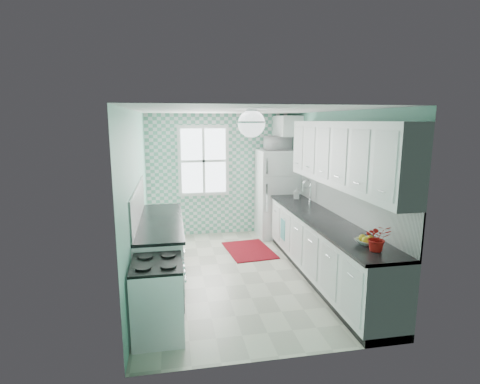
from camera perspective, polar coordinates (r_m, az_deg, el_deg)
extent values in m
cube|color=beige|center=(6.02, -0.03, -12.32)|extent=(3.00, 4.40, 0.02)
cube|color=white|center=(5.54, -0.03, 12.40)|extent=(3.00, 4.40, 0.02)
cube|color=#79C6AC|center=(7.80, -3.01, 2.65)|extent=(3.00, 0.02, 2.50)
cube|color=#79C6AC|center=(3.57, 6.53, -7.36)|extent=(3.00, 0.02, 2.50)
cube|color=#79C6AC|center=(5.58, -15.47, -1.03)|extent=(0.02, 4.40, 2.50)
cube|color=#79C6AC|center=(6.10, 14.05, 0.04)|extent=(0.02, 4.40, 2.50)
cube|color=#61B092|center=(7.78, -2.98, 2.63)|extent=(3.00, 0.01, 2.50)
cube|color=white|center=(7.68, -5.58, 4.74)|extent=(1.04, 0.05, 1.44)
cube|color=white|center=(7.66, -5.57, 4.73)|extent=(0.90, 0.02, 1.30)
cube|color=white|center=(5.75, 15.47, -1.24)|extent=(0.02, 3.60, 0.51)
cube|color=white|center=(5.52, -15.27, -1.74)|extent=(0.02, 2.15, 0.51)
cube|color=white|center=(5.40, 15.30, 5.58)|extent=(0.33, 3.20, 0.90)
cube|color=white|center=(7.63, 7.17, 9.94)|extent=(0.40, 0.74, 0.40)
cylinder|color=silver|center=(4.76, 1.77, 12.29)|extent=(0.14, 0.14, 0.04)
cylinder|color=silver|center=(4.75, 1.76, 11.45)|extent=(0.02, 0.02, 0.12)
sphere|color=white|center=(4.75, 1.76, 10.36)|extent=(0.34, 0.34, 0.34)
cube|color=white|center=(5.83, 12.52, -8.54)|extent=(0.60, 3.60, 0.90)
cube|color=black|center=(5.69, 12.57, -4.08)|extent=(0.63, 3.60, 0.04)
cube|color=white|center=(5.70, -11.98, -8.97)|extent=(0.60, 2.15, 0.90)
cube|color=black|center=(5.56, -12.01, -4.40)|extent=(0.63, 2.15, 0.04)
cube|color=white|center=(7.71, 5.62, -0.21)|extent=(0.77, 0.73, 1.78)
cube|color=silver|center=(7.29, 6.49, 2.40)|extent=(0.76, 0.01, 0.02)
cube|color=silver|center=(7.16, 4.13, 4.01)|extent=(0.03, 0.03, 0.30)
cube|color=silver|center=(7.26, 4.06, -0.87)|extent=(0.03, 0.03, 0.54)
cube|color=white|center=(4.39, -12.37, -15.59)|extent=(0.55, 0.69, 0.82)
cube|color=black|center=(4.23, -12.60, -10.61)|extent=(0.55, 0.69, 0.03)
cube|color=black|center=(4.37, -8.64, -14.87)|extent=(0.01, 0.46, 0.27)
cube|color=silver|center=(6.68, 9.06, -1.75)|extent=(0.55, 0.46, 0.12)
cylinder|color=silver|center=(6.70, 10.70, 0.00)|extent=(0.02, 0.02, 0.30)
torus|color=silver|center=(6.64, 10.14, 1.58)|extent=(0.16, 0.02, 0.16)
cube|color=maroon|center=(6.98, 1.40, -8.86)|extent=(0.89, 1.19, 0.02)
cube|color=#64BCA5|center=(6.64, 6.56, -5.68)|extent=(0.06, 0.24, 0.36)
imported|color=white|center=(4.64, 18.64, -7.18)|extent=(0.29, 0.29, 0.06)
imported|color=#A60C10|center=(4.41, 20.23, -6.55)|extent=(0.33, 0.31, 0.30)
imported|color=#91BEC6|center=(6.96, 8.61, -0.17)|extent=(0.12, 0.12, 0.21)
imported|color=white|center=(7.58, 5.77, 7.45)|extent=(0.52, 0.36, 0.28)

